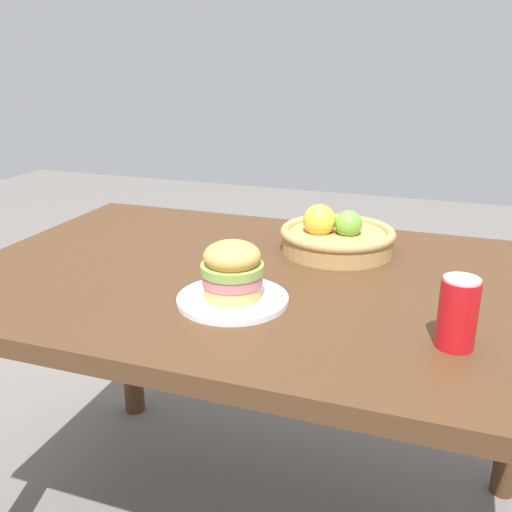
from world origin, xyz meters
name	(u,v)px	position (x,y,z in m)	size (l,w,h in m)	color
dining_table	(265,314)	(0.00, 0.00, 0.65)	(1.40, 0.90, 0.75)	#4C301C
plate	(233,299)	(-0.01, -0.17, 0.76)	(0.23, 0.23, 0.01)	white
sandwich	(232,270)	(-0.01, -0.17, 0.82)	(0.13, 0.13, 0.12)	#DBAD60
soda_can	(458,313)	(0.41, -0.21, 0.81)	(0.07, 0.07, 0.13)	red
fruit_basket	(336,236)	(0.12, 0.21, 0.79)	(0.29, 0.29, 0.12)	tan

